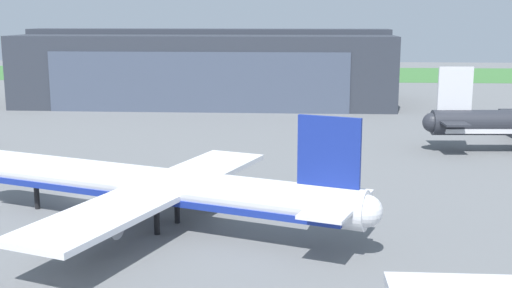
{
  "coord_description": "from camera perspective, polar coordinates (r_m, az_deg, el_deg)",
  "views": [
    {
      "loc": [
        24.0,
        -70.9,
        20.67
      ],
      "look_at": [
        18.47,
        13.55,
        3.8
      ],
      "focal_mm": 45.79,
      "sensor_mm": 36.0,
      "label": 1
    }
  ],
  "objects": [
    {
      "name": "airliner_near_right",
      "position": [
        64.84,
        -9.0,
        -3.68
      ],
      "size": [
        43.53,
        36.21,
        12.17
      ],
      "color": "white",
      "rests_on": "ground_plane"
    },
    {
      "name": "grass_field_strip",
      "position": [
        232.89,
        -2.2,
        6.18
      ],
      "size": [
        440.0,
        56.0,
        0.08
      ],
      "primitive_type": "cube",
      "color": "#3C7137",
      "rests_on": "ground_plane"
    },
    {
      "name": "maintenance_hangar",
      "position": [
        156.14,
        -4.17,
        6.66
      ],
      "size": [
        84.65,
        34.28,
        17.29
      ],
      "color": "#2D333D",
      "rests_on": "ground_plane"
    },
    {
      "name": "ground_plane",
      "position": [
        77.65,
        -14.45,
        -4.53
      ],
      "size": [
        440.0,
        440.0,
        0.0
      ],
      "primitive_type": "plane",
      "color": "slate"
    }
  ]
}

